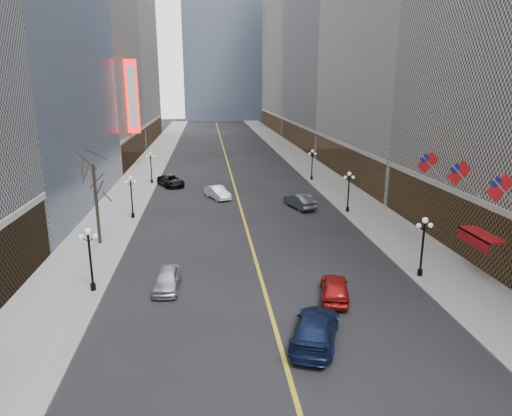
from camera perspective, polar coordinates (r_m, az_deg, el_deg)
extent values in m
cube|color=gray|center=(73.50, 7.94, 4.14)|extent=(6.00, 230.00, 0.15)
cube|color=gray|center=(72.08, -14.26, 3.60)|extent=(6.00, 230.00, 0.15)
cube|color=gold|center=(81.27, -3.44, 5.25)|extent=(0.25, 200.00, 0.02)
cube|color=#4E3C34|center=(72.38, 11.79, 5.83)|extent=(2.80, 35.00, 5.00)
cube|color=gray|center=(111.69, 12.20, 19.98)|extent=(26.00, 40.00, 48.00)
cube|color=#4E3C34|center=(108.86, 5.69, 9.08)|extent=(2.80, 39.00, 5.00)
cube|color=#B3A794|center=(153.72, 7.06, 21.38)|extent=(26.00, 46.00, 62.00)
cube|color=#4E3C34|center=(151.05, 2.34, 10.80)|extent=(2.80, 45.00, 5.00)
cube|color=#B3A794|center=(91.57, -24.46, 20.82)|extent=(26.00, 30.00, 50.00)
cube|color=#4E3C34|center=(88.95, -15.72, 7.26)|extent=(2.80, 29.00, 5.00)
cube|color=#4E3C34|center=(122.41, -13.18, 9.42)|extent=(2.80, 37.00, 5.00)
cylinder|color=black|center=(36.35, 19.81, -7.57)|extent=(0.36, 0.36, 0.50)
cylinder|color=black|center=(35.74, 20.06, -4.98)|extent=(0.16, 0.16, 4.00)
sphere|color=white|center=(35.05, 20.39, -1.44)|extent=(0.44, 0.44, 0.44)
sphere|color=white|center=(34.96, 19.67, -2.10)|extent=(0.36, 0.36, 0.36)
sphere|color=white|center=(35.36, 20.99, -2.03)|extent=(0.36, 0.36, 0.36)
cylinder|color=black|center=(52.20, 11.37, -0.15)|extent=(0.36, 0.36, 0.50)
cylinder|color=black|center=(51.78, 11.46, 1.72)|extent=(0.16, 0.16, 4.00)
sphere|color=white|center=(51.31, 11.60, 4.22)|extent=(0.44, 0.44, 0.44)
sphere|color=white|center=(51.25, 11.09, 3.78)|extent=(0.36, 0.36, 0.36)
sphere|color=white|center=(51.52, 12.05, 3.79)|extent=(0.36, 0.36, 0.36)
cylinder|color=black|center=(69.12, 6.97, 3.75)|extent=(0.36, 0.36, 0.50)
cylinder|color=black|center=(68.80, 7.01, 5.18)|extent=(0.16, 0.16, 4.00)
sphere|color=white|center=(68.44, 7.07, 7.08)|extent=(0.44, 0.44, 0.44)
sphere|color=white|center=(68.40, 6.69, 6.75)|extent=(0.36, 0.36, 0.36)
sphere|color=white|center=(68.60, 7.43, 6.75)|extent=(0.36, 0.36, 0.36)
cylinder|color=black|center=(33.86, -19.68, -9.26)|extent=(0.36, 0.36, 0.50)
cylinder|color=black|center=(33.20, -19.95, -6.50)|extent=(0.16, 0.16, 4.00)
sphere|color=white|center=(32.46, -20.31, -2.71)|extent=(0.44, 0.44, 0.44)
sphere|color=white|center=(32.70, -21.01, -3.39)|extent=(0.36, 0.36, 0.36)
sphere|color=white|center=(32.47, -19.48, -3.37)|extent=(0.36, 0.36, 0.36)
cylinder|color=black|center=(50.50, -15.13, -0.89)|extent=(0.36, 0.36, 0.50)
cylinder|color=black|center=(50.06, -15.26, 1.03)|extent=(0.16, 0.16, 4.00)
sphere|color=white|center=(49.58, -15.45, 3.61)|extent=(0.44, 0.44, 0.44)
sphere|color=white|center=(49.73, -15.93, 3.14)|extent=(0.36, 0.36, 0.36)
sphere|color=white|center=(49.58, -14.90, 3.18)|extent=(0.36, 0.36, 0.36)
cylinder|color=black|center=(67.84, -12.88, 3.27)|extent=(0.36, 0.36, 0.50)
cylinder|color=black|center=(67.52, -12.97, 4.72)|extent=(0.16, 0.16, 4.00)
sphere|color=white|center=(67.16, -13.08, 6.65)|extent=(0.44, 0.44, 0.44)
sphere|color=white|center=(67.27, -13.45, 6.30)|extent=(0.36, 0.36, 0.36)
sphere|color=white|center=(67.16, -12.68, 6.33)|extent=(0.36, 0.36, 0.36)
cylinder|color=#B2B2B7|center=(34.04, 29.01, 1.22)|extent=(2.49, 0.12, 2.49)
cube|color=red|center=(33.54, 28.24, 2.29)|extent=(1.94, 0.04, 1.94)
cube|color=navy|center=(33.28, 27.81, 2.87)|extent=(0.88, 0.06, 0.88)
cylinder|color=#B2B2B7|center=(38.13, 24.80, 3.04)|extent=(2.49, 0.12, 2.49)
cube|color=red|center=(37.68, 24.05, 4.00)|extent=(1.94, 0.04, 1.94)
cube|color=navy|center=(37.45, 23.65, 4.53)|extent=(0.88, 0.06, 0.88)
cylinder|color=#B2B2B7|center=(42.41, 21.41, 4.48)|extent=(2.49, 0.12, 2.49)
cube|color=red|center=(42.01, 20.70, 5.36)|extent=(1.94, 0.04, 1.94)
cube|color=navy|center=(41.80, 20.32, 5.84)|extent=(0.88, 0.06, 0.88)
cube|color=maroon|center=(37.59, 26.38, -2.99)|extent=(1.40, 4.00, 0.15)
cube|color=maroon|center=(37.37, 25.47, -3.63)|extent=(0.10, 4.00, 0.90)
cube|color=red|center=(80.95, -15.21, 13.27)|extent=(2.00, 0.50, 12.00)
cube|color=white|center=(80.94, -15.18, 13.27)|extent=(1.40, 0.55, 10.00)
cylinder|color=#2D231C|center=(42.40, -19.30, 0.44)|extent=(0.28, 0.28, 7.20)
imported|color=#B9BCC1|center=(32.87, -11.04, -8.73)|extent=(1.93, 4.38, 1.47)
imported|color=white|center=(57.75, -4.84, 1.95)|extent=(3.48, 4.99, 1.56)
imported|color=black|center=(65.82, -10.59, 3.37)|extent=(4.61, 6.13, 1.55)
imported|color=#121E45|center=(26.30, 7.47, -14.70)|extent=(4.24, 6.25, 1.68)
imported|color=#9F1311|center=(31.35, 9.81, -9.79)|extent=(2.85, 4.86, 1.55)
imported|color=#43474A|center=(53.28, 5.50, 0.90)|extent=(3.25, 5.52, 1.72)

